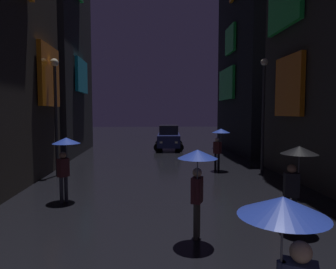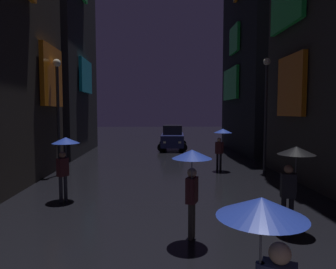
{
  "view_description": "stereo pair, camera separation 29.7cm",
  "coord_description": "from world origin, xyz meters",
  "px_view_note": "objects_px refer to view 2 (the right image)",
  "views": [
    {
      "loc": [
        -0.79,
        0.25,
        2.96
      ],
      "look_at": [
        0.0,
        11.82,
        2.09
      ],
      "focal_mm": 32.0,
      "sensor_mm": 36.0,
      "label": 1
    },
    {
      "loc": [
        -0.5,
        0.24,
        2.96
      ],
      "look_at": [
        0.0,
        11.82,
        2.09
      ],
      "focal_mm": 32.0,
      "sensor_mm": 36.0,
      "label": 2
    }
  ],
  "objects_px": {
    "pedestrian_far_right_blue": "(192,169)",
    "car_distant": "(173,138)",
    "pedestrian_midstreet_centre_blue": "(267,242)",
    "streetlamp_left_far": "(58,103)",
    "streetlamp_right_far": "(266,101)",
    "pedestrian_near_crossing_blue": "(222,138)",
    "pedestrian_foreground_right_black": "(294,165)",
    "pedestrian_foreground_left_blue": "(65,151)"
  },
  "relations": [
    {
      "from": "pedestrian_far_right_blue",
      "to": "car_distant",
      "type": "distance_m",
      "value": 16.85
    },
    {
      "from": "pedestrian_midstreet_centre_blue",
      "to": "streetlamp_left_far",
      "type": "distance_m",
      "value": 12.71
    },
    {
      "from": "pedestrian_far_right_blue",
      "to": "streetlamp_right_far",
      "type": "height_order",
      "value": "streetlamp_right_far"
    },
    {
      "from": "pedestrian_midstreet_centre_blue",
      "to": "pedestrian_near_crossing_blue",
      "type": "distance_m",
      "value": 12.21
    },
    {
      "from": "pedestrian_midstreet_centre_blue",
      "to": "car_distant",
      "type": "xyz_separation_m",
      "value": [
        0.27,
        20.66,
        -0.74
      ]
    },
    {
      "from": "streetlamp_left_far",
      "to": "pedestrian_near_crossing_blue",
      "type": "bearing_deg",
      "value": 5.37
    },
    {
      "from": "pedestrian_far_right_blue",
      "to": "car_distant",
      "type": "bearing_deg",
      "value": 88.14
    },
    {
      "from": "streetlamp_right_far",
      "to": "pedestrian_far_right_blue",
      "type": "bearing_deg",
      "value": -120.26
    },
    {
      "from": "pedestrian_foreground_right_black",
      "to": "car_distant",
      "type": "distance_m",
      "value": 16.51
    },
    {
      "from": "pedestrian_midstreet_centre_blue",
      "to": "pedestrian_foreground_left_blue",
      "type": "distance_m",
      "value": 8.24
    },
    {
      "from": "pedestrian_foreground_right_black",
      "to": "pedestrian_near_crossing_blue",
      "type": "relative_size",
      "value": 1.0
    },
    {
      "from": "pedestrian_near_crossing_blue",
      "to": "streetlamp_right_far",
      "type": "bearing_deg",
      "value": -4.79
    },
    {
      "from": "pedestrian_far_right_blue",
      "to": "pedestrian_near_crossing_blue",
      "type": "bearing_deg",
      "value": 72.92
    },
    {
      "from": "pedestrian_far_right_blue",
      "to": "pedestrian_foreground_right_black",
      "type": "xyz_separation_m",
      "value": [
        2.57,
        0.45,
        0.0
      ]
    },
    {
      "from": "pedestrian_foreground_right_black",
      "to": "pedestrian_near_crossing_blue",
      "type": "distance_m",
      "value": 7.73
    },
    {
      "from": "pedestrian_near_crossing_blue",
      "to": "streetlamp_left_far",
      "type": "relative_size",
      "value": 0.39
    },
    {
      "from": "pedestrian_foreground_right_black",
      "to": "pedestrian_near_crossing_blue",
      "type": "bearing_deg",
      "value": 90.39
    },
    {
      "from": "pedestrian_foreground_left_blue",
      "to": "pedestrian_foreground_right_black",
      "type": "xyz_separation_m",
      "value": [
        6.4,
        -2.86,
        0.0
      ]
    },
    {
      "from": "pedestrian_midstreet_centre_blue",
      "to": "pedestrian_near_crossing_blue",
      "type": "relative_size",
      "value": 1.0
    },
    {
      "from": "pedestrian_foreground_right_black",
      "to": "streetlamp_left_far",
      "type": "distance_m",
      "value": 10.68
    },
    {
      "from": "car_distant",
      "to": "streetlamp_left_far",
      "type": "bearing_deg",
      "value": -122.06
    },
    {
      "from": "pedestrian_far_right_blue",
      "to": "streetlamp_right_far",
      "type": "xyz_separation_m",
      "value": [
        4.67,
        8.0,
        1.83
      ]
    },
    {
      "from": "streetlamp_right_far",
      "to": "pedestrian_foreground_left_blue",
      "type": "bearing_deg",
      "value": -151.15
    },
    {
      "from": "pedestrian_midstreet_centre_blue",
      "to": "streetlamp_right_far",
      "type": "height_order",
      "value": "streetlamp_right_far"
    },
    {
      "from": "streetlamp_right_far",
      "to": "pedestrian_near_crossing_blue",
      "type": "bearing_deg",
      "value": 175.21
    },
    {
      "from": "car_distant",
      "to": "pedestrian_far_right_blue",
      "type": "bearing_deg",
      "value": -91.86
    },
    {
      "from": "pedestrian_far_right_blue",
      "to": "car_distant",
      "type": "relative_size",
      "value": 0.5
    },
    {
      "from": "streetlamp_left_far",
      "to": "pedestrian_midstreet_centre_blue",
      "type": "bearing_deg",
      "value": -63.53
    },
    {
      "from": "pedestrian_midstreet_centre_blue",
      "to": "car_distant",
      "type": "relative_size",
      "value": 0.5
    },
    {
      "from": "pedestrian_midstreet_centre_blue",
      "to": "pedestrian_near_crossing_blue",
      "type": "height_order",
      "value": "same"
    },
    {
      "from": "pedestrian_foreground_left_blue",
      "to": "streetlamp_right_far",
      "type": "height_order",
      "value": "streetlamp_right_far"
    },
    {
      "from": "pedestrian_foreground_left_blue",
      "to": "streetlamp_right_far",
      "type": "relative_size",
      "value": 0.38
    },
    {
      "from": "pedestrian_far_right_blue",
      "to": "pedestrian_foreground_left_blue",
      "type": "bearing_deg",
      "value": 139.15
    },
    {
      "from": "pedestrian_midstreet_centre_blue",
      "to": "streetlamp_right_far",
      "type": "distance_m",
      "value": 12.75
    },
    {
      "from": "pedestrian_midstreet_centre_blue",
      "to": "streetlamp_left_far",
      "type": "xyz_separation_m",
      "value": [
        -5.61,
        11.27,
        1.71
      ]
    },
    {
      "from": "pedestrian_midstreet_centre_blue",
      "to": "streetlamp_left_far",
      "type": "relative_size",
      "value": 0.39
    },
    {
      "from": "car_distant",
      "to": "streetlamp_right_far",
      "type": "bearing_deg",
      "value": -64.97
    },
    {
      "from": "pedestrian_far_right_blue",
      "to": "streetlamp_left_far",
      "type": "distance_m",
      "value": 9.31
    },
    {
      "from": "car_distant",
      "to": "streetlamp_right_far",
      "type": "height_order",
      "value": "streetlamp_right_far"
    },
    {
      "from": "streetlamp_right_far",
      "to": "car_distant",
      "type": "bearing_deg",
      "value": 115.03
    },
    {
      "from": "pedestrian_far_right_blue",
      "to": "streetlamp_left_far",
      "type": "height_order",
      "value": "streetlamp_left_far"
    },
    {
      "from": "pedestrian_midstreet_centre_blue",
      "to": "car_distant",
      "type": "height_order",
      "value": "pedestrian_midstreet_centre_blue"
    }
  ]
}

